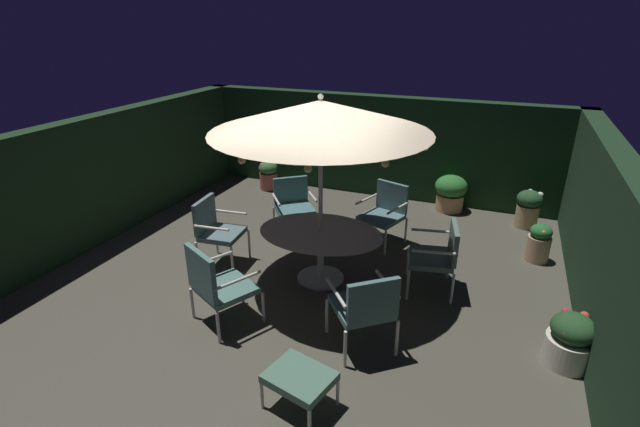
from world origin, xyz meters
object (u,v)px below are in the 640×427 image
object	(u,v)px
ottoman_footrest	(300,378)
potted_plant_right_far	(571,340)
potted_plant_back_left	(451,192)
patio_dining_table	(321,241)
potted_plant_back_right	(528,207)
patio_chair_south	(439,253)
patio_chair_east	(216,283)
patio_chair_north	(293,202)
patio_chair_northeast	(216,227)
patio_chair_southeast	(365,305)
patio_chair_southwest	(385,210)
patio_umbrella	(321,117)
potted_plant_back_center	(268,174)
potted_plant_front_corner	(539,242)

from	to	relation	value
ottoman_footrest	potted_plant_right_far	world-z (taller)	potted_plant_right_far
potted_plant_right_far	potted_plant_back_left	distance (m)	4.17
patio_dining_table	potted_plant_back_right	distance (m)	3.94
patio_chair_south	patio_chair_east	bearing A→B (deg)	-142.63
patio_chair_east	potted_plant_back_right	xyz separation A→B (m)	(3.36, 4.32, -0.21)
patio_chair_north	patio_chair_northeast	size ratio (longest dim) A/B	0.93
patio_chair_north	patio_chair_northeast	distance (m)	1.49
patio_chair_southeast	patio_chair_southwest	size ratio (longest dim) A/B	1.02
potted_plant_right_far	patio_chair_northeast	bearing A→B (deg)	174.36
patio_chair_southeast	potted_plant_back_right	bearing A→B (deg)	68.28
patio_umbrella	ottoman_footrest	distance (m)	2.99
patio_chair_southwest	potted_plant_back_center	world-z (taller)	patio_chair_southwest
patio_chair_east	patio_chair_south	distance (m)	2.82
potted_plant_right_far	patio_chair_south	bearing A→B (deg)	148.20
patio_chair_north	potted_plant_right_far	xyz separation A→B (m)	(3.99, -1.82, -0.26)
ottoman_footrest	potted_plant_front_corner	bearing A→B (deg)	61.57
patio_dining_table	potted_plant_back_center	world-z (taller)	patio_dining_table
potted_plant_right_far	potted_plant_back_right	world-z (taller)	potted_plant_back_right
patio_umbrella	potted_plant_right_far	size ratio (longest dim) A/B	4.65
patio_umbrella	potted_plant_back_center	size ratio (longest dim) A/B	4.57
patio_chair_north	patio_chair_southeast	xyz separation A→B (m)	(1.96, -2.41, 0.02)
patio_dining_table	patio_chair_southeast	bearing A→B (deg)	-50.53
patio_dining_table	potted_plant_right_far	size ratio (longest dim) A/B	2.87
patio_dining_table	potted_plant_back_center	distance (m)	3.78
patio_umbrella	patio_dining_table	bearing A→B (deg)	25.85
potted_plant_back_center	potted_plant_front_corner	world-z (taller)	potted_plant_back_center
patio_chair_north	potted_plant_back_right	bearing A→B (deg)	25.50
patio_chair_south	potted_plant_right_far	size ratio (longest dim) A/B	1.59
patio_chair_east	potted_plant_back_right	distance (m)	5.47
patio_chair_northeast	patio_chair_east	world-z (taller)	patio_chair_east
patio_dining_table	patio_chair_north	distance (m)	1.55
patio_chair_south	potted_plant_back_left	distance (m)	2.89
patio_chair_northeast	patio_chair_southwest	distance (m)	2.62
patio_chair_southeast	potted_plant_back_center	world-z (taller)	patio_chair_southeast
patio_chair_south	patio_chair_southeast	bearing A→B (deg)	-109.18
patio_chair_south	potted_plant_back_right	size ratio (longest dim) A/B	1.43
patio_chair_northeast	potted_plant_back_right	world-z (taller)	patio_chair_northeast
patio_umbrella	patio_chair_east	world-z (taller)	patio_umbrella
patio_chair_northeast	potted_plant_back_left	distance (m)	4.41
potted_plant_back_right	potted_plant_back_center	xyz separation A→B (m)	(-4.98, 0.02, -0.04)
patio_chair_southeast	patio_chair_south	size ratio (longest dim) A/B	1.04
potted_plant_back_center	patio_dining_table	bearing A→B (deg)	-51.47
patio_chair_southwest	potted_plant_back_center	distance (m)	3.22
patio_chair_southeast	patio_chair_southwest	distance (m)	2.72
patio_chair_south	potted_plant_front_corner	bearing A→B (deg)	47.36
potted_plant_back_left	ottoman_footrest	bearing A→B (deg)	-96.68
potted_plant_back_right	potted_plant_front_corner	bearing A→B (deg)	-83.24
patio_chair_southeast	potted_plant_front_corner	xyz separation A→B (m)	(1.79, 2.89, -0.28)
patio_chair_southeast	patio_chair_south	bearing A→B (deg)	70.82
patio_chair_southeast	patio_chair_south	world-z (taller)	patio_chair_southeast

